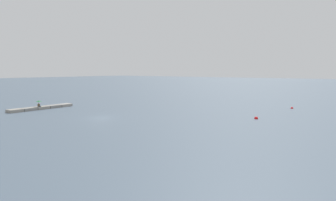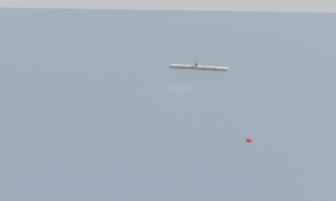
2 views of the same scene
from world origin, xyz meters
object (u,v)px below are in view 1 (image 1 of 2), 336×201
umbrella_open_green (39,101)px  mooring_buoy_mid (292,108)px  person_seated_brown_left (39,105)px  mooring_buoy_near (256,118)px

umbrella_open_green → mooring_buoy_mid: 49.90m
person_seated_brown_left → mooring_buoy_mid: bearing=126.3°
umbrella_open_green → mooring_buoy_near: 40.54m
person_seated_brown_left → umbrella_open_green: size_ratio=0.58×
umbrella_open_green → mooring_buoy_mid: size_ratio=2.55×
person_seated_brown_left → umbrella_open_green: bearing=64.7°
mooring_buoy_near → mooring_buoy_mid: (-16.15, 1.69, -0.02)m
person_seated_brown_left → mooring_buoy_near: 40.52m
person_seated_brown_left → umbrella_open_green: umbrella_open_green is taller
person_seated_brown_left → mooring_buoy_near: person_seated_brown_left is taller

